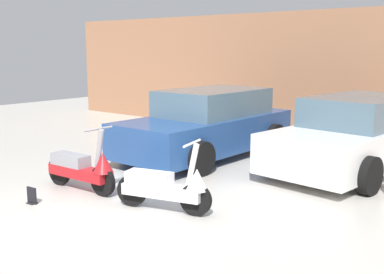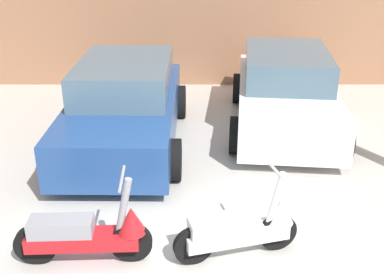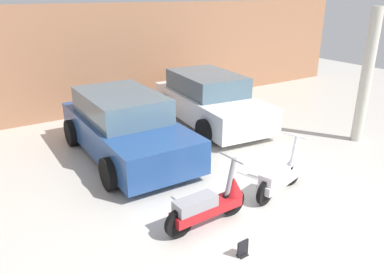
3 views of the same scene
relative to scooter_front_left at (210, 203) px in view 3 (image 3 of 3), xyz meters
The scene contains 8 objects.
ground_plane 1.36m from the scooter_front_left, 15.56° to the right, with size 28.00×28.00×0.00m, color beige.
wall_back 7.26m from the scooter_front_left, 79.93° to the left, with size 19.60×0.12×3.37m, color #9E6B4C.
scooter_front_left is the anchor object (origin of this frame).
scooter_front_right 1.80m from the scooter_front_left, ahead, with size 1.52×0.70×1.08m.
car_rear_left 3.49m from the scooter_front_left, 90.10° to the left, with size 2.16×4.39×1.48m.
car_rear_center 5.29m from the scooter_front_left, 54.91° to the left, with size 2.41×4.45×1.46m.
placard_near_left_scooter 0.98m from the scooter_front_left, 94.31° to the right, with size 0.20×0.13×0.26m.
support_column_side 5.74m from the scooter_front_left, 10.75° to the left, with size 0.28×0.28×3.37m, color beige.
Camera 3 is at (-4.43, -4.02, 3.69)m, focal length 35.00 mm.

